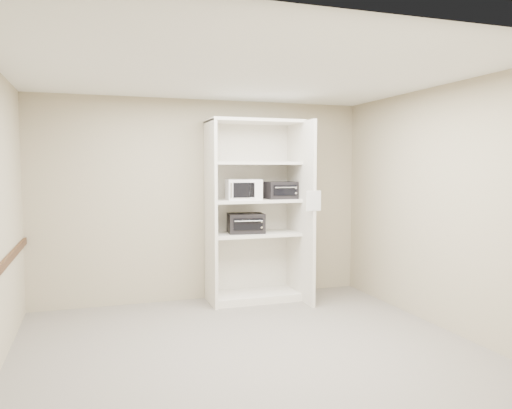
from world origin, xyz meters
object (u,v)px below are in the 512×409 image
object	(u,v)px
shelving_unit	(257,217)
toaster_oven_lower	(246,223)
toaster_oven_upper	(280,190)
microwave	(244,189)

from	to	relation	value
shelving_unit	toaster_oven_lower	bearing A→B (deg)	179.51
toaster_oven_upper	toaster_oven_lower	bearing A→B (deg)	171.68
shelving_unit	microwave	distance (m)	0.43
toaster_oven_upper	toaster_oven_lower	size ratio (longest dim) A/B	0.86
toaster_oven_upper	toaster_oven_lower	world-z (taller)	toaster_oven_upper
shelving_unit	microwave	size ratio (longest dim) A/B	5.44
shelving_unit	toaster_oven_upper	world-z (taller)	shelving_unit
shelving_unit	toaster_oven_lower	distance (m)	0.18
shelving_unit	toaster_oven_upper	distance (m)	0.47
microwave	toaster_oven_lower	world-z (taller)	microwave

